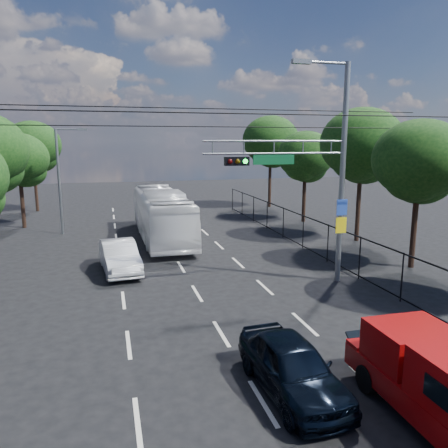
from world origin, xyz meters
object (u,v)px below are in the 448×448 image
object	(u,v)px
signal_mast	(317,165)
white_bus	(162,215)
navy_hatchback	(292,366)
red_pickup	(448,384)
white_van	(119,256)

from	to	relation	value
signal_mast	white_bus	world-z (taller)	signal_mast
navy_hatchback	white_bus	distance (m)	18.49
red_pickup	white_bus	distance (m)	20.95
red_pickup	white_van	world-z (taller)	red_pickup
signal_mast	white_van	world-z (taller)	signal_mast
red_pickup	white_bus	bearing A→B (deg)	100.05
signal_mast	red_pickup	world-z (taller)	signal_mast
red_pickup	navy_hatchback	distance (m)	3.48
signal_mast	navy_hatchback	xyz separation A→B (m)	(-4.42, -7.74, -4.54)
red_pickup	navy_hatchback	xyz separation A→B (m)	(-2.69, 2.18, -0.36)
navy_hatchback	white_van	distance (m)	12.43
red_pickup	navy_hatchback	world-z (taller)	red_pickup
red_pickup	white_van	size ratio (longest dim) A/B	1.19
white_bus	signal_mast	bearing A→B (deg)	-63.66
navy_hatchback	signal_mast	bearing A→B (deg)	56.78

